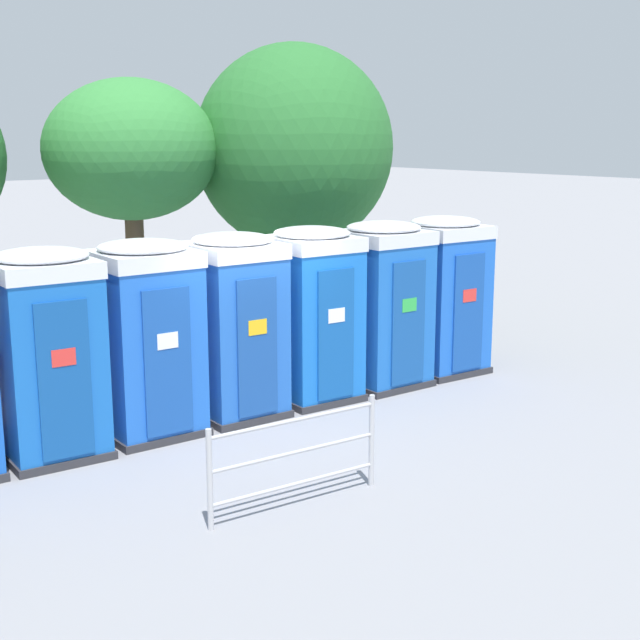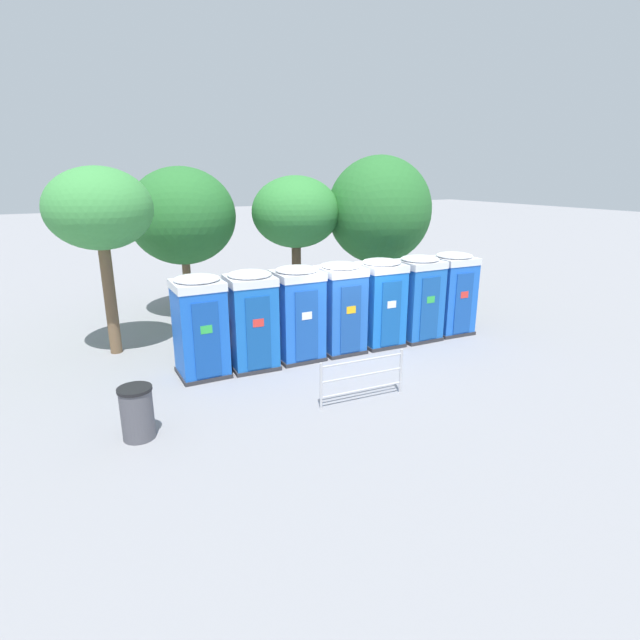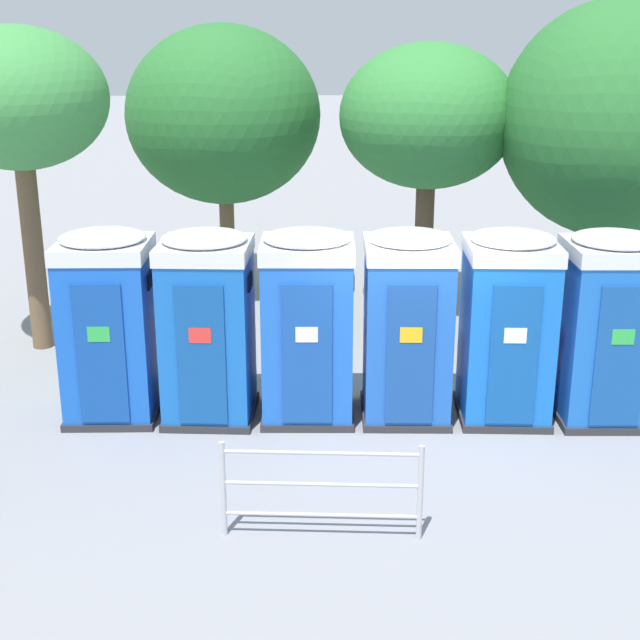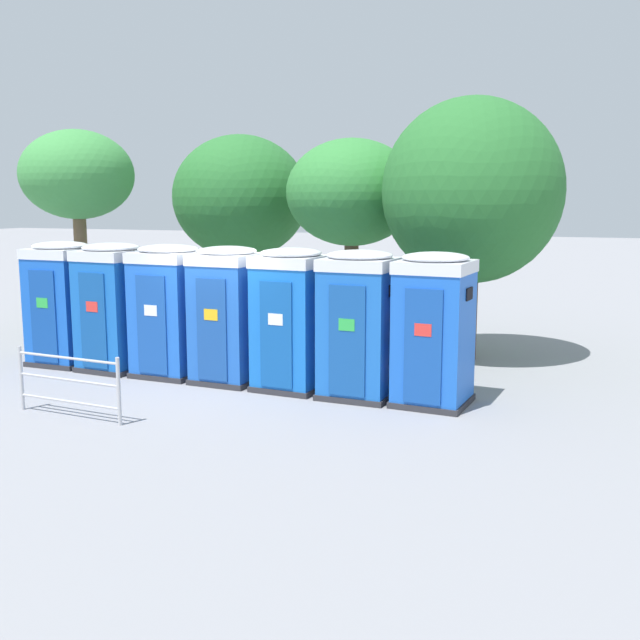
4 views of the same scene
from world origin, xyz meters
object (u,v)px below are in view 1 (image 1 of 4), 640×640
Objects in this scene: portapotty_5 at (383,303)px; event_barrier at (295,455)px; portapotty_3 at (234,324)px; portapotty_6 at (444,294)px; street_tree_0 at (131,151)px; portapotty_1 at (47,353)px; portapotty_4 at (312,313)px; portapotty_2 at (146,337)px; street_tree_2 at (294,148)px.

portapotty_5 is 1.24× the size of event_barrier.
portapotty_5 is (2.61, -0.16, -0.00)m from portapotty_3.
portapotty_5 and portapotty_6 have the same top height.
street_tree_0 is at bearing 110.14° from portapotty_5.
portapotty_6 is 5.90m from event_barrier.
portapotty_1 is 1.00× the size of portapotty_3.
event_barrier is (-1.24, -2.99, -0.72)m from portapotty_3.
portapotty_4 is at bearing -2.93° from portapotty_3.
street_tree_0 reaches higher than portapotty_3.
portapotty_2 and portapotty_6 have the same top height.
street_tree_2 is at bearing 35.14° from portapotty_2.
portapotty_5 is 4.60m from street_tree_2.
street_tree_2 is at bearing 56.10° from portapotty_4.
portapotty_1 is 2.61m from portapotty_3.
portapotty_1 reaches higher than event_barrier.
portapotty_5 is at bearing -3.27° from portapotty_2.
portapotty_3 is 0.53× the size of street_tree_0.
portapotty_4 is 0.46× the size of street_tree_2.
street_tree_0 is at bearing 64.04° from portapotty_2.
portapotty_3 is 5.14m from street_tree_0.
street_tree_0 is (-3.03, 4.74, 2.23)m from portapotty_6.
portapotty_5 is 1.31m from portapotty_6.
portapotty_5 is (5.22, -0.24, -0.00)m from portapotty_1.
portapotty_6 is 6.06m from street_tree_0.
event_barrier is at bearing -88.70° from portapotty_2.
portapotty_2 is 0.46× the size of street_tree_2.
event_barrier is at bearing -112.43° from portapotty_3.
portapotty_2 is 0.53× the size of street_tree_0.
portapotty_4 is at bearing -2.81° from portapotty_2.
portapotty_1 is at bearing 177.40° from portapotty_5.
portapotty_2 is 2.61m from portapotty_4.
portapotty_1 is at bearing 177.63° from portapotty_6.
street_tree_0 is 0.87× the size of street_tree_2.
portapotty_4 is 1.31m from portapotty_5.
street_tree_0 is (0.88, 4.55, 2.23)m from portapotty_3.
portapotty_1 is 3.44m from event_barrier.
event_barrier is (0.07, -3.05, -0.72)m from portapotty_2.
event_barrier is at bearing -127.17° from street_tree_2.
street_tree_2 is at bearing -16.84° from street_tree_0.
street_tree_2 reaches higher than portapotty_3.
street_tree_2 is (6.42, 3.59, 2.26)m from portapotty_1.
portapotty_5 reaches higher than event_barrier.
portapotty_4 is 5.14m from street_tree_0.
portapotty_5 is 5.49m from street_tree_0.
portapotty_4 is at bearing 177.19° from portapotty_6.
portapotty_1 and portapotty_2 have the same top height.
portapotty_5 is at bearing -4.19° from portapotty_4.
street_tree_0 is 3.06m from street_tree_2.
portapotty_4 is 3.94m from event_barrier.
portapotty_1 is 7.69m from street_tree_2.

